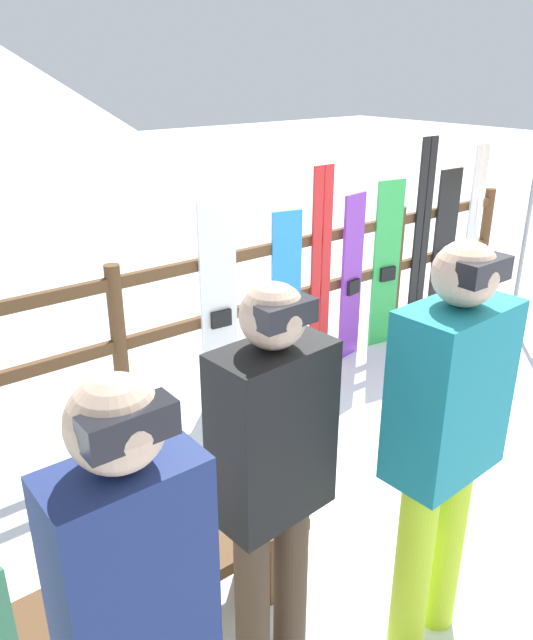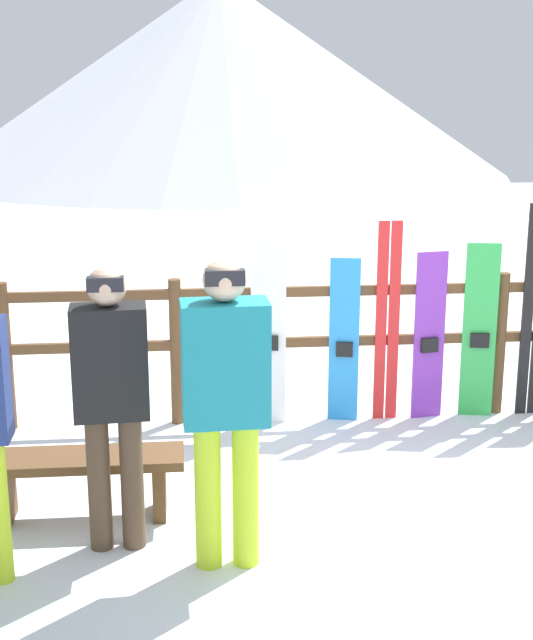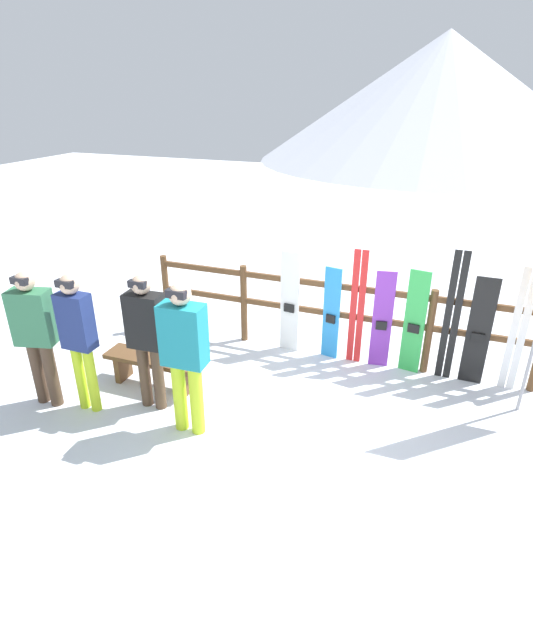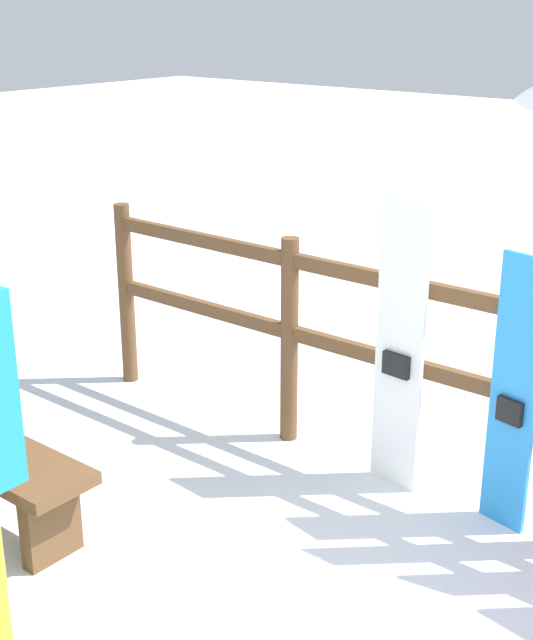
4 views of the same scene
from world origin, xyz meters
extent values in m
plane|color=white|center=(0.00, 0.00, 0.00)|extent=(40.00, 40.00, 0.00)
cone|color=silver|center=(0.00, 23.72, 3.00)|extent=(18.00, 18.00, 6.00)
cylinder|color=brown|center=(-2.69, 1.72, 0.60)|extent=(0.10, 0.10, 1.20)
cylinder|color=brown|center=(-1.34, 1.72, 0.60)|extent=(0.10, 0.10, 1.20)
cylinder|color=brown|center=(0.00, 1.72, 0.60)|extent=(0.10, 0.10, 1.20)
cylinder|color=brown|center=(1.34, 1.72, 0.60)|extent=(0.10, 0.10, 1.20)
cube|color=brown|center=(0.00, 1.72, 0.66)|extent=(5.37, 0.05, 0.08)
cube|color=brown|center=(0.00, 1.72, 1.08)|extent=(5.37, 0.05, 0.08)
cube|color=brown|center=(-1.94, 0.10, 0.40)|extent=(1.29, 0.36, 0.06)
cube|color=brown|center=(-2.42, 0.10, 0.18)|extent=(0.08, 0.29, 0.37)
cube|color=brown|center=(-1.45, 0.10, 0.18)|extent=(0.08, 0.29, 0.37)
cylinder|color=#B7D826|center=(-1.16, -0.56, 0.44)|extent=(0.15, 0.15, 0.87)
cylinder|color=#B7D826|center=(-0.94, -0.56, 0.44)|extent=(0.15, 0.15, 0.87)
cube|color=teal|center=(-1.05, -0.56, 1.21)|extent=(0.48, 0.28, 0.69)
sphere|color=#D8B293|center=(-1.05, -0.56, 1.68)|extent=(0.24, 0.24, 0.24)
cube|color=black|center=(-1.05, -0.63, 1.71)|extent=(0.21, 0.08, 0.08)
cylinder|color=#B7D826|center=(-2.48, -0.62, 0.42)|extent=(0.12, 0.12, 0.84)
cylinder|color=#B7D826|center=(-2.31, -0.62, 0.42)|extent=(0.12, 0.12, 0.84)
cube|color=navy|center=(-2.39, -0.62, 1.18)|extent=(0.38, 0.21, 0.67)
sphere|color=#D8B293|center=(-2.39, -0.62, 1.62)|extent=(0.23, 0.23, 0.23)
cube|color=black|center=(-2.39, -0.69, 1.65)|extent=(0.21, 0.08, 0.08)
cylinder|color=#4C3828|center=(-3.05, -0.69, 0.42)|extent=(0.15, 0.15, 0.84)
cylinder|color=#4C3828|center=(-2.84, -0.69, 0.42)|extent=(0.15, 0.15, 0.84)
cube|color=#33724C|center=(-2.95, -0.69, 1.17)|extent=(0.51, 0.36, 0.66)
sphere|color=#D8B293|center=(-2.95, -0.69, 1.61)|extent=(0.23, 0.23, 0.23)
cube|color=black|center=(-2.95, -0.76, 1.64)|extent=(0.20, 0.08, 0.08)
cylinder|color=#4C3828|center=(-1.79, -0.30, 0.41)|extent=(0.14, 0.14, 0.83)
cylinder|color=#4C3828|center=(-1.60, -0.30, 0.41)|extent=(0.14, 0.14, 0.83)
cube|color=black|center=(-1.69, -0.30, 1.16)|extent=(0.44, 0.26, 0.66)
sphere|color=#D8B293|center=(-1.69, -0.30, 1.60)|extent=(0.22, 0.22, 0.22)
cube|color=black|center=(-1.69, -0.36, 1.63)|extent=(0.20, 0.08, 0.08)
cube|color=white|center=(-0.60, 1.67, 0.76)|extent=(0.28, 0.05, 1.52)
cube|color=black|center=(-0.60, 1.64, 0.68)|extent=(0.16, 0.04, 0.12)
cube|color=#288CE0|center=(0.02, 1.67, 0.68)|extent=(0.24, 0.07, 1.36)
cube|color=black|center=(0.02, 1.64, 0.61)|extent=(0.14, 0.06, 0.12)
cube|color=red|center=(0.32, 1.67, 0.83)|extent=(0.09, 0.02, 1.65)
cube|color=red|center=(0.42, 1.67, 0.83)|extent=(0.09, 0.02, 1.65)
cube|color=purple|center=(0.72, 1.67, 0.70)|extent=(0.27, 0.07, 1.40)
cube|color=black|center=(0.72, 1.64, 0.63)|extent=(0.15, 0.05, 0.12)
cube|color=green|center=(1.14, 1.67, 0.73)|extent=(0.28, 0.07, 1.46)
cube|color=black|center=(1.14, 1.64, 0.66)|extent=(0.15, 0.05, 0.12)
cube|color=black|center=(1.54, 1.67, 0.89)|extent=(0.09, 0.02, 1.78)
cube|color=black|center=(1.65, 1.67, 0.89)|extent=(0.09, 0.02, 1.78)
cube|color=black|center=(1.94, 1.67, 0.74)|extent=(0.29, 0.03, 1.48)
cube|color=black|center=(1.94, 1.64, 0.66)|extent=(0.16, 0.03, 0.12)
cube|color=white|center=(2.33, 1.67, 0.83)|extent=(0.09, 0.02, 1.66)
cube|color=white|center=(2.43, 1.67, 0.83)|extent=(0.09, 0.02, 1.66)
camera|label=1|loc=(-2.86, -1.74, 2.35)|focal=35.00mm
camera|label=2|loc=(-1.26, -5.19, 2.67)|focal=50.00mm
camera|label=3|loc=(1.41, -4.61, 3.59)|focal=28.00mm
camera|label=4|loc=(1.49, -1.98, 2.42)|focal=50.00mm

